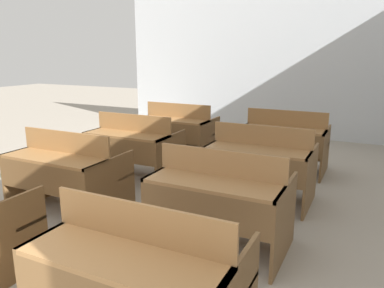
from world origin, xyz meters
name	(u,v)px	position (x,y,z in m)	size (l,w,h in m)	color
wall_back	(268,59)	(0.00, 7.47, 1.56)	(6.39, 0.06, 3.11)	silver
bench_front_right	(139,276)	(0.97, 1.32, 0.46)	(1.15, 0.78, 0.89)	brown
bench_second_left	(66,172)	(-0.80, 2.57, 0.46)	(1.15, 0.78, 0.89)	brown
bench_second_right	(219,199)	(0.94, 2.58, 0.46)	(1.15, 0.78, 0.89)	brown
bench_third_left	(133,146)	(-0.81, 3.81, 0.46)	(1.15, 0.78, 0.89)	brown
bench_third_right	(260,163)	(0.96, 3.80, 0.46)	(1.15, 0.78, 0.89)	brown
bench_back_left	(177,130)	(-0.79, 5.04, 0.46)	(1.15, 0.78, 0.89)	brown
bench_back_right	(285,140)	(0.95, 5.07, 0.46)	(1.15, 0.78, 0.89)	brown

